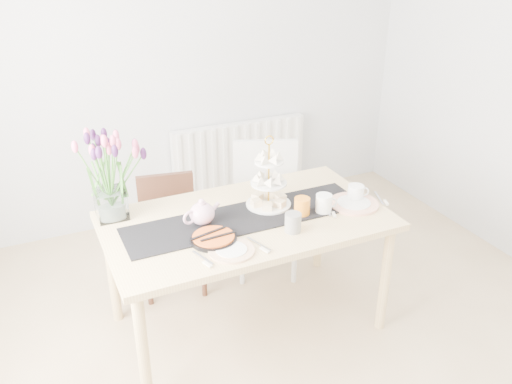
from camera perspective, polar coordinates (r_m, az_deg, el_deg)
name	(u,v)px	position (r m, az deg, el deg)	size (l,w,h in m)	color
room_shell	(330,167)	(2.38, 7.78, 2.64)	(4.50, 4.50, 4.50)	tan
radiator	(240,156)	(4.71, -1.73, 3.81)	(1.20, 0.08, 0.60)	white
dining_table	(247,229)	(3.12, -1.00, -3.96)	(1.60, 0.90, 0.75)	tan
chair_brown	(169,224)	(3.70, -9.11, -3.37)	(0.45, 0.45, 0.76)	#3D2016
chair_white	(266,197)	(3.80, 1.07, -0.53)	(0.59, 0.59, 0.91)	silver
table_runner	(246,217)	(3.08, -1.01, -2.67)	(1.40, 0.35, 0.01)	black
tulip_vase	(105,163)	(3.06, -15.56, 2.96)	(0.61, 0.61, 0.52)	silver
cake_stand	(269,189)	(3.16, 1.34, 0.32)	(0.27, 0.27, 0.39)	gold
teapot	(202,213)	(2.99, -5.70, -2.26)	(0.23, 0.18, 0.15)	silver
cream_jug	(356,193)	(3.31, 10.45, -0.11)	(0.10, 0.10, 0.10)	white
tart_tin	(213,238)	(2.87, -4.50, -4.89)	(0.25, 0.25, 0.03)	black
mug_grey	(293,223)	(2.93, 3.91, -3.22)	(0.09, 0.09, 0.11)	gray
mug_white	(324,204)	(3.14, 7.14, -1.24)	(0.09, 0.09, 0.11)	white
mug_orange	(302,207)	(3.10, 4.86, -1.55)	(0.09, 0.09, 0.11)	orange
plate_left	(231,251)	(2.77, -2.61, -6.18)	(0.24, 0.24, 0.01)	white
plate_right	(354,204)	(3.27, 10.25, -1.22)	(0.30, 0.30, 0.02)	white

